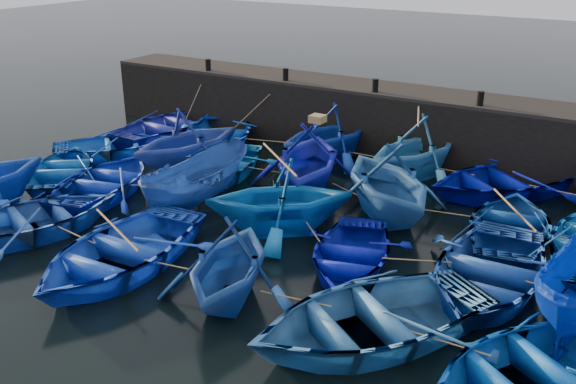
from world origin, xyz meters
The scene contains 32 objects.
ground centered at (0.00, 0.00, 0.00)m, with size 120.00×120.00×0.00m, color black.
quay_wall centered at (0.00, 10.50, 1.25)m, with size 26.00×2.50×2.50m, color black.
quay_top centered at (0.00, 10.50, 2.56)m, with size 26.00×2.50×0.12m, color black.
bollard_0 centered at (-8.00, 9.60, 2.87)m, with size 0.24×0.24×0.50m, color black.
bollard_1 centered at (-4.00, 9.60, 2.87)m, with size 0.24×0.24×0.50m, color black.
bollard_2 centered at (0.00, 9.60, 2.87)m, with size 0.24×0.24×0.50m, color black.
bollard_3 centered at (4.00, 9.60, 2.87)m, with size 0.24×0.24×0.50m, color black.
boat_0 centered at (-8.62, 7.44, 0.56)m, with size 3.84×5.37×1.11m, color navy.
boat_1 centered at (-5.97, 7.44, 0.59)m, with size 4.05×5.66×1.17m, color blue.
boat_2 centered at (-1.23, 8.20, 1.14)m, with size 3.74×4.34×2.28m, color navy.
boat_3 centered at (2.29, 8.20, 1.17)m, with size 3.84×4.45×2.34m, color teal.
boat_4 centered at (5.37, 8.14, 0.56)m, with size 3.83×5.36×1.11m, color #000B8D.
boat_6 centered at (-8.69, 4.39, 0.49)m, with size 3.35×4.68×0.97m, color blue.
boat_7 centered at (-5.11, 4.57, 1.22)m, with size 3.99×4.62×2.43m, color navy.
boat_8 centered at (-3.67, 4.79, 0.46)m, with size 3.18×4.45×0.92m, color blue.
boat_9 centered at (-0.24, 4.95, 1.27)m, with size 4.17×4.84×2.55m, color #121AA0.
boat_10 centered at (2.85, 4.38, 1.27)m, with size 4.17×4.84×2.55m, color #215790.
boat_11 centered at (6.52, 4.70, 0.50)m, with size 3.46×4.84×1.00m, color navy.
boat_13 centered at (-8.29, 1.46, 0.47)m, with size 3.21×4.48×0.93m, color #0E50A8.
boat_14 centered at (-6.02, 1.26, 0.51)m, with size 3.55×4.96×1.03m, color #0E2CB7.
boat_15 centered at (-2.72, 2.06, 0.88)m, with size 1.71×4.55×1.76m, color navy.
boat_16 centered at (0.53, 1.84, 1.13)m, with size 3.71×4.30×2.27m, color #0557AD.
boat_17 centered at (3.29, 0.90, 0.44)m, with size 3.04×4.25×0.88m, color #050E9B.
boat_18 centered at (6.68, 1.60, 0.56)m, with size 3.89×5.43×1.13m, color #184391.
boat_21 centered at (-5.52, -2.05, 0.53)m, with size 3.69×5.15×1.07m, color #1F4AA5.
boat_22 centered at (-1.81, -2.30, 0.58)m, with size 4.01×5.60×1.16m, color blue.
boat_23 centered at (1.54, -2.05, 1.04)m, with size 3.40×3.95×2.08m, color navy.
boat_24 centered at (5.06, -1.79, 0.58)m, with size 4.02×5.62×1.17m, color #255D8F.
boat_25 centered at (8.55, -1.76, 0.56)m, with size 3.85×5.38×1.12m, color #0546A1.
wooden_crate centered at (0.06, 4.95, 2.67)m, with size 0.46×0.45×0.24m, color olive.
mooring_ropes centered at (0.12, 5.12, 0.89)m, with size 17.31×11.84×2.10m.
loose_oars centered at (1.88, 3.11, 1.72)m, with size 10.59×12.58×1.40m.
Camera 1 is at (9.66, -12.73, 8.19)m, focal length 40.00 mm.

